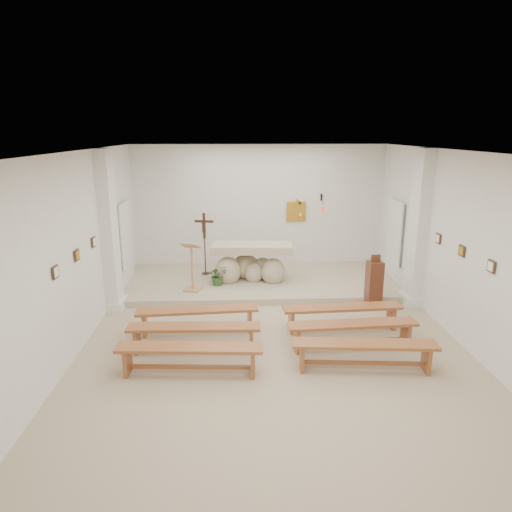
{
  "coord_description": "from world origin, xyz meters",
  "views": [
    {
      "loc": [
        -0.66,
        -7.69,
        3.83
      ],
      "look_at": [
        -0.24,
        1.6,
        1.28
      ],
      "focal_mm": 32.0,
      "sensor_mm": 36.0,
      "label": 1
    }
  ],
  "objects_px": {
    "bench_left_front": "(198,315)",
    "bench_right_second": "(352,329)",
    "crucifix_stand": "(205,239)",
    "donation_pedestal": "(374,283)",
    "lectern": "(192,266)",
    "bench_left_second": "(194,332)",
    "altar": "(251,265)",
    "bench_right_front": "(342,312)",
    "bench_right_third": "(364,349)",
    "bench_left_third": "(190,353)"
  },
  "relations": [
    {
      "from": "altar",
      "to": "bench_left_front",
      "type": "relative_size",
      "value": 0.87
    },
    {
      "from": "crucifix_stand",
      "to": "bench_right_third",
      "type": "distance_m",
      "value": 5.8
    },
    {
      "from": "bench_right_front",
      "to": "bench_right_third",
      "type": "xyz_separation_m",
      "value": [
        0.0,
        -1.61,
        0.0
      ]
    },
    {
      "from": "lectern",
      "to": "bench_right_second",
      "type": "relative_size",
      "value": 0.51
    },
    {
      "from": "donation_pedestal",
      "to": "lectern",
      "type": "bearing_deg",
      "value": 164.37
    },
    {
      "from": "lectern",
      "to": "crucifix_stand",
      "type": "xyz_separation_m",
      "value": [
        0.23,
        1.3,
        0.35
      ]
    },
    {
      "from": "altar",
      "to": "bench_right_third",
      "type": "xyz_separation_m",
      "value": [
        1.71,
        -4.4,
        -0.18
      ]
    },
    {
      "from": "bench_left_front",
      "to": "bench_left_second",
      "type": "height_order",
      "value": "same"
    },
    {
      "from": "crucifix_stand",
      "to": "bench_right_front",
      "type": "height_order",
      "value": "crucifix_stand"
    },
    {
      "from": "bench_left_third",
      "to": "bench_left_second",
      "type": "bearing_deg",
      "value": 93.47
    },
    {
      "from": "bench_left_front",
      "to": "bench_right_front",
      "type": "distance_m",
      "value": 2.85
    },
    {
      "from": "crucifix_stand",
      "to": "bench_right_second",
      "type": "distance_m",
      "value": 5.13
    },
    {
      "from": "crucifix_stand",
      "to": "donation_pedestal",
      "type": "xyz_separation_m",
      "value": [
        3.91,
        -2.09,
        -0.57
      ]
    },
    {
      "from": "bench_left_front",
      "to": "bench_left_second",
      "type": "distance_m",
      "value": 0.8
    },
    {
      "from": "bench_left_front",
      "to": "bench_right_second",
      "type": "height_order",
      "value": "same"
    },
    {
      "from": "crucifix_stand",
      "to": "bench_left_third",
      "type": "relative_size",
      "value": 0.69
    },
    {
      "from": "lectern",
      "to": "bench_left_front",
      "type": "relative_size",
      "value": 0.51
    },
    {
      "from": "altar",
      "to": "bench_left_second",
      "type": "distance_m",
      "value": 3.78
    },
    {
      "from": "donation_pedestal",
      "to": "bench_left_third",
      "type": "relative_size",
      "value": 0.5
    },
    {
      "from": "lectern",
      "to": "donation_pedestal",
      "type": "relative_size",
      "value": 1.02
    },
    {
      "from": "lectern",
      "to": "bench_left_second",
      "type": "height_order",
      "value": "lectern"
    },
    {
      "from": "lectern",
      "to": "bench_left_second",
      "type": "distance_m",
      "value": 2.91
    },
    {
      "from": "lectern",
      "to": "bench_left_third",
      "type": "height_order",
      "value": "lectern"
    },
    {
      "from": "crucifix_stand",
      "to": "bench_right_third",
      "type": "xyz_separation_m",
      "value": [
        2.91,
        -4.97,
        -0.73
      ]
    },
    {
      "from": "crucifix_stand",
      "to": "bench_right_front",
      "type": "xyz_separation_m",
      "value": [
        2.91,
        -3.36,
        -0.73
      ]
    },
    {
      "from": "donation_pedestal",
      "to": "altar",
      "type": "bearing_deg",
      "value": 145.98
    },
    {
      "from": "bench_right_second",
      "to": "bench_left_third",
      "type": "relative_size",
      "value": 1.0
    },
    {
      "from": "bench_left_second",
      "to": "bench_left_third",
      "type": "height_order",
      "value": "same"
    },
    {
      "from": "altar",
      "to": "donation_pedestal",
      "type": "relative_size",
      "value": 1.72
    },
    {
      "from": "bench_right_third",
      "to": "lectern",
      "type": "bearing_deg",
      "value": 135.06
    },
    {
      "from": "bench_left_second",
      "to": "crucifix_stand",
      "type": "bearing_deg",
      "value": 92.12
    },
    {
      "from": "bench_left_front",
      "to": "bench_left_second",
      "type": "bearing_deg",
      "value": -94.25
    },
    {
      "from": "bench_left_second",
      "to": "bench_right_third",
      "type": "height_order",
      "value": "same"
    },
    {
      "from": "crucifix_stand",
      "to": "donation_pedestal",
      "type": "height_order",
      "value": "crucifix_stand"
    },
    {
      "from": "altar",
      "to": "crucifix_stand",
      "type": "height_order",
      "value": "crucifix_stand"
    },
    {
      "from": "lectern",
      "to": "bench_right_third",
      "type": "xyz_separation_m",
      "value": [
        3.14,
        -3.67,
        -0.38
      ]
    },
    {
      "from": "bench_left_front",
      "to": "bench_right_third",
      "type": "bearing_deg",
      "value": -33.63
    },
    {
      "from": "bench_left_front",
      "to": "bench_right_second",
      "type": "relative_size",
      "value": 1.0
    },
    {
      "from": "crucifix_stand",
      "to": "bench_right_second",
      "type": "xyz_separation_m",
      "value": [
        2.91,
        -4.16,
        -0.73
      ]
    },
    {
      "from": "donation_pedestal",
      "to": "bench_left_second",
      "type": "bearing_deg",
      "value": -156.55
    },
    {
      "from": "donation_pedestal",
      "to": "bench_right_third",
      "type": "height_order",
      "value": "donation_pedestal"
    },
    {
      "from": "bench_right_front",
      "to": "bench_left_second",
      "type": "bearing_deg",
      "value": -167.64
    },
    {
      "from": "bench_left_second",
      "to": "bench_right_third",
      "type": "bearing_deg",
      "value": -14.35
    },
    {
      "from": "bench_right_front",
      "to": "bench_right_third",
      "type": "distance_m",
      "value": 1.61
    },
    {
      "from": "bench_left_front",
      "to": "bench_right_second",
      "type": "distance_m",
      "value": 2.96
    },
    {
      "from": "bench_right_front",
      "to": "bench_left_third",
      "type": "relative_size",
      "value": 1.0
    },
    {
      "from": "crucifix_stand",
      "to": "bench_left_front",
      "type": "height_order",
      "value": "crucifix_stand"
    },
    {
      "from": "bench_left_front",
      "to": "bench_right_second",
      "type": "xyz_separation_m",
      "value": [
        2.85,
        -0.8,
        0.0
      ]
    },
    {
      "from": "bench_left_second",
      "to": "altar",
      "type": "bearing_deg",
      "value": 73.8
    },
    {
      "from": "bench_right_third",
      "to": "donation_pedestal",
      "type": "bearing_deg",
      "value": 75.24
    }
  ]
}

